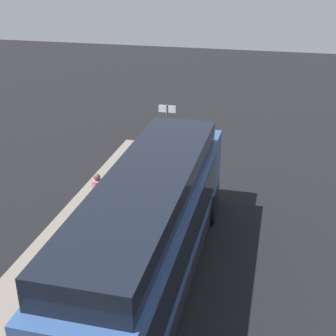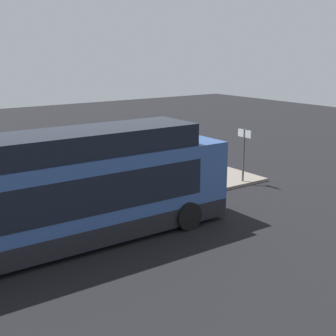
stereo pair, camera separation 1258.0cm
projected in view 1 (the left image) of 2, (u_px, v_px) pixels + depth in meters
ground at (164, 254)px, 16.32m from camera, size 80.00×80.00×0.00m
platform at (80, 241)px, 16.97m from camera, size 20.00×3.11×0.14m
bus_lead at (152, 234)px, 14.22m from camera, size 11.98×2.81×3.94m
passenger_boarding at (98, 193)px, 18.16m from camera, size 0.60×0.60×1.78m
passenger_waiting at (128, 187)px, 18.67m from camera, size 0.49×0.58×1.69m
suitcase at (111, 208)px, 18.22m from camera, size 0.44×0.23×1.00m
sign_post at (167, 123)px, 23.59m from camera, size 0.10×0.87×2.65m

